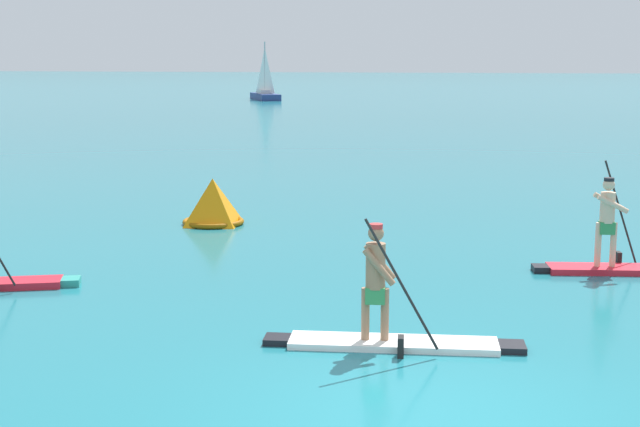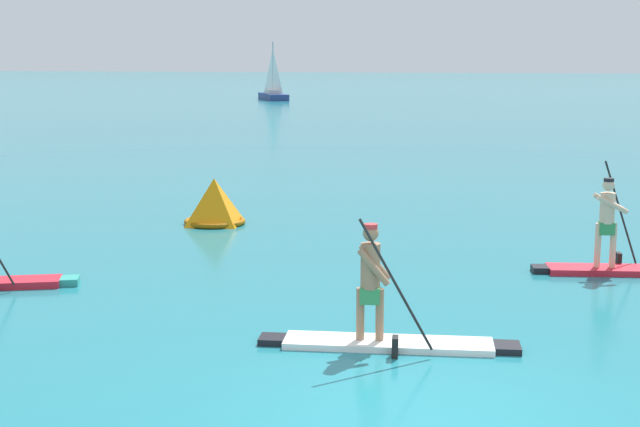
# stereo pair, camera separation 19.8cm
# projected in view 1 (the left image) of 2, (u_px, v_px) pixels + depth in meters

# --- Properties ---
(ground) EXTENTS (440.00, 440.00, 0.00)m
(ground) POSITION_uv_depth(u_px,v_px,m) (422.00, 414.00, 9.87)
(ground) COLOR #1E727F
(paddleboarder_mid_center) EXTENTS (3.49, 0.96, 1.86)m
(paddleboarder_mid_center) POSITION_uv_depth(u_px,v_px,m) (388.00, 320.00, 12.09)
(paddleboarder_mid_center) COLOR white
(paddleboarder_mid_center) RESTS_ON ground
(paddleboarder_far_right) EXTENTS (2.83, 1.03, 2.01)m
(paddleboarder_far_right) POSITION_uv_depth(u_px,v_px,m) (611.00, 251.00, 16.29)
(paddleboarder_far_right) COLOR red
(paddleboarder_far_right) RESTS_ON ground
(race_marker_buoy) EXTENTS (1.66, 1.66, 1.07)m
(race_marker_buoy) POSITION_uv_depth(u_px,v_px,m) (213.00, 204.00, 20.98)
(race_marker_buoy) COLOR orange
(race_marker_buoy) RESTS_ON ground
(sailboat_left_horizon) EXTENTS (4.26, 6.19, 5.18)m
(sailboat_left_horizon) POSITION_uv_depth(u_px,v_px,m) (265.00, 93.00, 82.59)
(sailboat_left_horizon) COLOR navy
(sailboat_left_horizon) RESTS_ON ground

